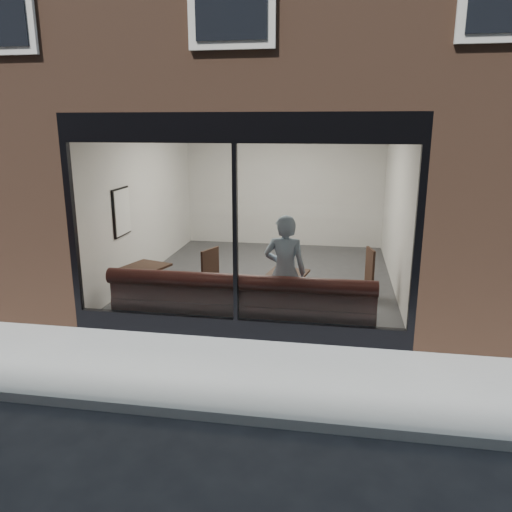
% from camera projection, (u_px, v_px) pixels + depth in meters
% --- Properties ---
extents(ground, '(120.00, 120.00, 0.00)m').
position_uv_depth(ground, '(198.00, 415.00, 5.38)').
color(ground, black).
rests_on(ground, ground).
extents(sidewalk_near, '(40.00, 2.00, 0.01)m').
position_uv_depth(sidewalk_near, '(220.00, 371.00, 6.33)').
color(sidewalk_near, gray).
rests_on(sidewalk_near, ground).
extents(kerb_near, '(40.00, 0.10, 0.12)m').
position_uv_depth(kerb_near, '(196.00, 413.00, 5.32)').
color(kerb_near, gray).
rests_on(kerb_near, ground).
extents(host_building_pier_left, '(2.50, 12.00, 3.20)m').
position_uv_depth(host_building_pier_left, '(143.00, 181.00, 13.20)').
color(host_building_pier_left, brown).
rests_on(host_building_pier_left, ground).
extents(host_building_pier_right, '(2.50, 12.00, 3.20)m').
position_uv_depth(host_building_pier_right, '(439.00, 186.00, 11.99)').
color(host_building_pier_right, brown).
rests_on(host_building_pier_right, ground).
extents(host_building_backfill, '(5.00, 6.00, 3.20)m').
position_uv_depth(host_building_backfill, '(295.00, 172.00, 15.46)').
color(host_building_backfill, brown).
rests_on(host_building_backfill, ground).
extents(cafe_floor, '(6.00, 6.00, 0.00)m').
position_uv_depth(cafe_floor, '(266.00, 278.00, 10.14)').
color(cafe_floor, '#2D2D30').
rests_on(cafe_floor, ground).
extents(cafe_ceiling, '(6.00, 6.00, 0.00)m').
position_uv_depth(cafe_ceiling, '(267.00, 116.00, 9.33)').
color(cafe_ceiling, white).
rests_on(cafe_ceiling, host_building_upper).
extents(cafe_wall_back, '(5.00, 0.00, 5.00)m').
position_uv_depth(cafe_wall_back, '(284.00, 183.00, 12.59)').
color(cafe_wall_back, silver).
rests_on(cafe_wall_back, ground).
extents(cafe_wall_left, '(0.00, 6.00, 6.00)m').
position_uv_depth(cafe_wall_left, '(146.00, 198.00, 10.14)').
color(cafe_wall_left, silver).
rests_on(cafe_wall_left, ground).
extents(cafe_wall_right, '(0.00, 6.00, 6.00)m').
position_uv_depth(cafe_wall_right, '(398.00, 204.00, 9.34)').
color(cafe_wall_right, silver).
rests_on(cafe_wall_right, ground).
extents(storefront_kick, '(5.00, 0.10, 0.30)m').
position_uv_depth(storefront_kick, '(236.00, 328.00, 7.30)').
color(storefront_kick, black).
rests_on(storefront_kick, ground).
extents(storefront_header, '(5.00, 0.10, 0.40)m').
position_uv_depth(storefront_header, '(234.00, 128.00, 6.57)').
color(storefront_header, black).
rests_on(storefront_header, host_building_upper).
extents(storefront_mullion, '(0.06, 0.10, 2.50)m').
position_uv_depth(storefront_mullion, '(235.00, 235.00, 6.94)').
color(storefront_mullion, black).
rests_on(storefront_mullion, storefront_kick).
extents(storefront_glass, '(4.80, 0.00, 4.80)m').
position_uv_depth(storefront_glass, '(235.00, 236.00, 6.91)').
color(storefront_glass, white).
rests_on(storefront_glass, storefront_kick).
extents(banquette, '(4.00, 0.55, 0.45)m').
position_uv_depth(banquette, '(242.00, 314.00, 7.66)').
color(banquette, '#381A14').
rests_on(banquette, cafe_floor).
extents(person, '(0.66, 0.45, 1.76)m').
position_uv_depth(person, '(285.00, 272.00, 7.56)').
color(person, '#97B0C7').
rests_on(person, cafe_floor).
extents(cafe_table_left, '(0.78, 0.78, 0.04)m').
position_uv_depth(cafe_table_left, '(146.00, 267.00, 8.33)').
color(cafe_table_left, black).
rests_on(cafe_table_left, cafe_floor).
extents(cafe_table_right, '(0.69, 0.69, 0.04)m').
position_uv_depth(cafe_table_right, '(288.00, 273.00, 7.95)').
color(cafe_table_right, black).
rests_on(cafe_table_right, cafe_floor).
extents(cafe_chair_left, '(0.62, 0.62, 0.04)m').
position_uv_depth(cafe_chair_left, '(202.00, 286.00, 8.93)').
color(cafe_chair_left, black).
rests_on(cafe_chair_left, cafe_floor).
extents(cafe_chair_right, '(0.50, 0.50, 0.04)m').
position_uv_depth(cafe_chair_right, '(358.00, 288.00, 8.84)').
color(cafe_chair_right, black).
rests_on(cafe_chair_right, cafe_floor).
extents(wall_poster, '(0.02, 0.61, 0.81)m').
position_uv_depth(wall_poster, '(122.00, 212.00, 8.99)').
color(wall_poster, white).
rests_on(wall_poster, cafe_wall_left).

